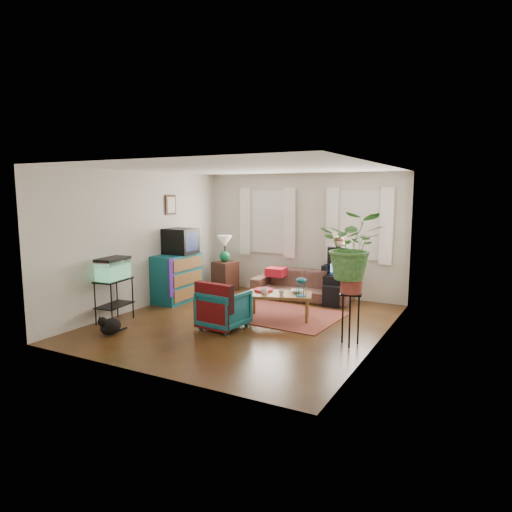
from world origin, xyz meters
The scene contains 31 objects.
floor centered at (0.00, 0.00, 0.00)m, with size 4.50×5.00×0.01m, color #4F2B14.
ceiling centered at (0.00, 0.00, 2.60)m, with size 4.50×5.00×0.01m, color white.
wall_back centered at (0.00, 2.50, 1.30)m, with size 4.50×0.01×2.60m, color silver.
wall_front centered at (0.00, -2.50, 1.30)m, with size 4.50×0.01×2.60m, color silver.
wall_left centered at (-2.25, 0.00, 1.30)m, with size 0.01×5.00×2.60m, color silver.
wall_right centered at (2.25, 0.00, 1.30)m, with size 0.01×5.00×2.60m, color silver.
window_left centered at (-0.80, 2.48, 1.55)m, with size 1.08×0.04×1.38m, color white.
window_right centered at (1.25, 2.48, 1.55)m, with size 1.08×0.04×1.38m, color white.
curtains_left centered at (-0.80, 2.40, 1.55)m, with size 1.36×0.06×1.50m, color white.
curtains_right centered at (1.25, 2.40, 1.55)m, with size 1.36×0.06×1.50m, color white.
picture_frame centered at (-2.21, 0.85, 1.95)m, with size 0.04×0.32×0.40m, color #3D2616.
area_rug centered at (0.38, 0.71, 0.01)m, with size 2.00×1.60×0.01m, color brown.
sofa centered at (0.20, 2.05, 0.40)m, with size 2.04×0.80×0.80m, color brown.
seated_person centered at (0.94, 2.09, 0.61)m, with size 0.51×0.63×1.21m, color black, non-canonical shape.
side_table centered at (-1.65, 2.00, 0.33)m, with size 0.45×0.45×0.66m, color #392515.
table_lamp centered at (-1.65, 2.00, 0.94)m, with size 0.34×0.34×0.60m, color white, non-canonical shape.
dresser centered at (-1.99, 0.71, 0.48)m, with size 0.54×1.07×0.96m, color #12676D.
crt_tv centered at (-1.97, 0.81, 1.22)m, with size 0.59×0.54×0.51m, color black.
aquarium_stand centered at (-2.00, -1.01, 0.37)m, with size 0.37×0.66×0.74m, color black.
aquarium centered at (-2.00, -1.01, 0.93)m, with size 0.33×0.60×0.39m, color #7FD899.
black_cat centered at (-1.51, -1.59, 0.16)m, with size 0.25×0.39×0.33m, color black.
armchair centered at (-0.15, -0.43, 0.35)m, with size 0.68×0.64×0.70m, color #115868.
serape_throw centered at (-0.18, -0.70, 0.50)m, with size 0.71×0.16×0.58m, color #9E0A0A.
coffee_table centered at (0.42, 0.48, 0.23)m, with size 1.11×0.60×0.46m, color brown.
cup_a centered at (0.22, 0.30, 0.51)m, with size 0.12×0.12×0.10m, color white.
cup_b centered at (0.53, 0.33, 0.50)m, with size 0.10×0.10×0.09m, color beige.
bowl centered at (0.67, 0.68, 0.48)m, with size 0.22×0.22×0.05m, color white.
snack_tray centered at (0.09, 0.52, 0.48)m, with size 0.34×0.34×0.04m, color #B21414.
birdcage centered at (0.84, 0.47, 0.62)m, with size 0.18×0.18×0.32m, color #115B6B, non-canonical shape.
plant_stand centered at (1.91, -0.27, 0.39)m, with size 0.33×0.33×0.77m, color black.
potted_plant centered at (1.91, -0.27, 1.31)m, with size 0.88×0.76×0.98m, color #599947.
Camera 1 is at (3.74, -6.58, 2.23)m, focal length 32.00 mm.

